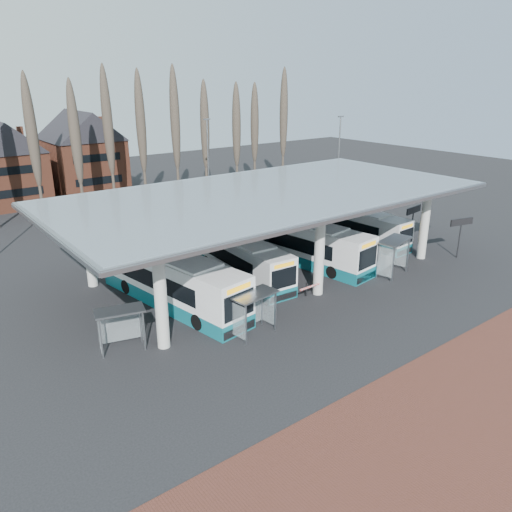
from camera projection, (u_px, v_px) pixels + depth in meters
ground at (344, 306)px, 33.18m from camera, size 140.00×140.00×0.00m
station_canopy at (269, 200)px, 37.22m from camera, size 32.00×16.00×6.34m
poplar_row at (127, 130)px, 54.83m from camera, size 45.10×1.10×14.50m
lamp_post_b at (208, 164)px, 54.20m from camera, size 0.80×0.16×10.17m
lamp_post_c at (338, 159)px, 57.73m from camera, size 0.80×0.16×10.17m
bus_0 at (171, 280)px, 33.00m from camera, size 4.62×12.97×3.53m
bus_1 at (240, 258)px, 37.70m from camera, size 3.07×11.20×3.08m
bus_2 at (302, 243)px, 40.58m from camera, size 4.22×12.49×3.40m
bus_3 at (354, 226)px, 45.88m from camera, size 2.98×10.95×3.01m
shelter_0 at (120, 320)px, 27.37m from camera, size 2.89×1.95×2.46m
shelter_1 at (253, 304)px, 28.97m from camera, size 2.98×1.76×2.62m
shelter_2 at (392, 249)px, 37.73m from camera, size 3.35×2.20×2.86m
info_sign_0 at (461, 225)px, 41.00m from camera, size 2.25×0.68×3.42m
info_sign_1 at (413, 213)px, 44.32m from camera, size 2.35×0.45×3.50m
barrier at (310, 287)px, 34.10m from camera, size 2.06×0.57×1.03m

